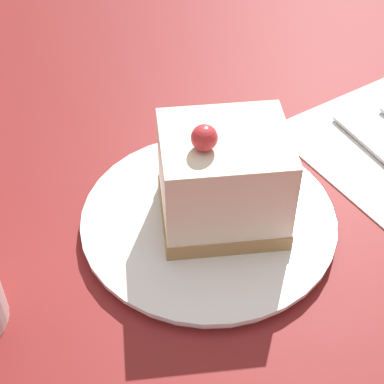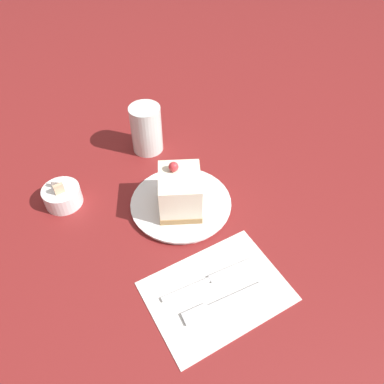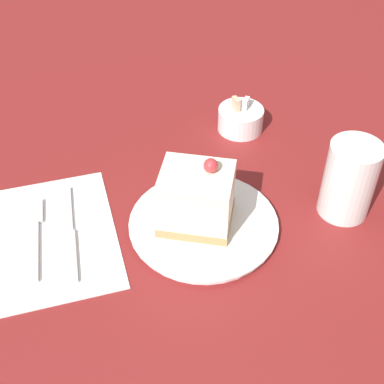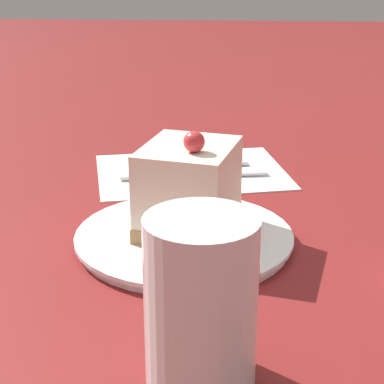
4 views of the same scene
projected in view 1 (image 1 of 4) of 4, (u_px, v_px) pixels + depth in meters
The scene contains 3 objects.
ground_plane at pixel (243, 243), 0.53m from camera, with size 4.00×4.00×0.00m, color maroon.
plate at pixel (208, 221), 0.54m from camera, with size 0.21×0.21×0.01m.
cake_slice at pixel (223, 179), 0.50m from camera, with size 0.12×0.10×0.10m.
Camera 1 is at (0.16, 0.31, 0.40)m, focal length 60.00 mm.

